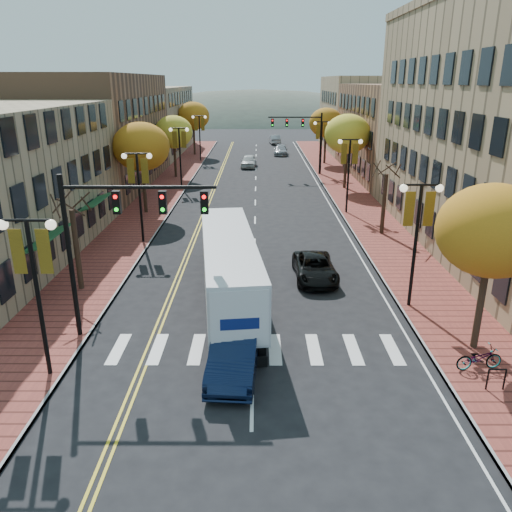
{
  "coord_description": "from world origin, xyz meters",
  "views": [
    {
      "loc": [
        0.17,
        -15.96,
        10.37
      ],
      "look_at": [
        0.11,
        7.24,
        2.2
      ],
      "focal_mm": 35.0,
      "sensor_mm": 36.0,
      "label": 1
    }
  ],
  "objects_px": {
    "navy_sedan": "(235,352)",
    "bicycle": "(479,358)",
    "black_suv": "(315,268)",
    "semi_truck": "(228,260)"
  },
  "relations": [
    {
      "from": "bicycle",
      "to": "navy_sedan",
      "type": "bearing_deg",
      "value": 81.58
    },
    {
      "from": "semi_truck",
      "to": "bicycle",
      "type": "relative_size",
      "value": 8.06
    },
    {
      "from": "navy_sedan",
      "to": "black_suv",
      "type": "height_order",
      "value": "navy_sedan"
    },
    {
      "from": "bicycle",
      "to": "semi_truck",
      "type": "bearing_deg",
      "value": 47.79
    },
    {
      "from": "navy_sedan",
      "to": "bicycle",
      "type": "height_order",
      "value": "navy_sedan"
    },
    {
      "from": "navy_sedan",
      "to": "black_suv",
      "type": "distance_m",
      "value": 10.08
    },
    {
      "from": "bicycle",
      "to": "black_suv",
      "type": "bearing_deg",
      "value": 20.93
    },
    {
      "from": "navy_sedan",
      "to": "black_suv",
      "type": "xyz_separation_m",
      "value": [
        4.01,
        9.25,
        -0.14
      ]
    },
    {
      "from": "navy_sedan",
      "to": "black_suv",
      "type": "relative_size",
      "value": 1.03
    },
    {
      "from": "semi_truck",
      "to": "navy_sedan",
      "type": "relative_size",
      "value": 2.95
    }
  ]
}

